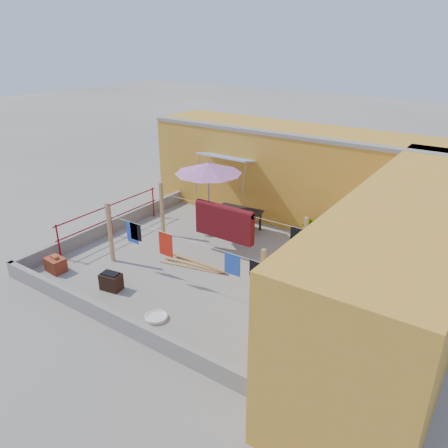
{
  "coord_description": "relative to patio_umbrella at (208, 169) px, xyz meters",
  "views": [
    {
      "loc": [
        6.59,
        -8.88,
        6.1
      ],
      "look_at": [
        0.28,
        0.3,
        1.25
      ],
      "focal_mm": 35.0,
      "sensor_mm": 36.0,
      "label": 1
    }
  ],
  "objects": [
    {
      "name": "ground",
      "position": [
        1.23,
        -1.64,
        -2.28
      ],
      "size": [
        80.0,
        80.0,
        0.0
      ],
      "primitive_type": "plane",
      "color": "#9E998E",
      "rests_on": "ground"
    },
    {
      "name": "wall_back",
      "position": [
        1.73,
        3.05,
        -0.67
      ],
      "size": [
        11.0,
        3.27,
        3.21
      ],
      "color": "orange",
      "rests_on": "ground"
    },
    {
      "name": "wall_right",
      "position": [
        6.43,
        -1.64,
        -0.68
      ],
      "size": [
        2.4,
        9.0,
        3.2
      ],
      "primitive_type": "cube",
      "color": "orange",
      "rests_on": "ground"
    },
    {
      "name": "parapet_front",
      "position": [
        1.23,
        -5.22,
        -2.06
      ],
      "size": [
        8.3,
        0.16,
        0.44
      ],
      "primitive_type": "cube",
      "color": "gray",
      "rests_on": "ground"
    },
    {
      "name": "parapet_left",
      "position": [
        -2.85,
        -1.64,
        -2.06
      ],
      "size": [
        0.16,
        7.3,
        0.44
      ],
      "primitive_type": "cube",
      "color": "gray",
      "rests_on": "ground"
    },
    {
      "name": "red_railing",
      "position": [
        -2.62,
        -1.84,
        -1.55
      ],
      "size": [
        0.05,
        4.2,
        1.1
      ],
      "color": "maroon",
      "rests_on": "ground"
    },
    {
      "name": "clothesline_rig",
      "position": [
        1.2,
        -1.06,
        -1.26
      ],
      "size": [
        5.09,
        2.35,
        1.8
      ],
      "color": "tan",
      "rests_on": "ground"
    },
    {
      "name": "patio_umbrella",
      "position": [
        0.0,
        0.0,
        0.0
      ],
      "size": [
        2.59,
        2.59,
        2.53
      ],
      "color": "gray",
      "rests_on": "ground"
    },
    {
      "name": "outdoor_table",
      "position": [
        0.55,
        0.9,
        -1.62
      ],
      "size": [
        1.6,
        0.89,
        0.72
      ],
      "color": "black",
      "rests_on": "ground"
    },
    {
      "name": "brick_stack",
      "position": [
        -2.11,
        -4.37,
        -2.07
      ],
      "size": [
        0.58,
        0.44,
        0.48
      ],
      "color": "#B04528",
      "rests_on": "ground"
    },
    {
      "name": "lumber_pile",
      "position": [
        0.9,
        -1.97,
        -2.21
      ],
      "size": [
        2.01,
        0.58,
        0.12
      ],
      "color": "tan",
      "rests_on": "ground"
    },
    {
      "name": "brazier",
      "position": [
        -0.11,
        -4.14,
        -2.04
      ],
      "size": [
        0.59,
        0.44,
        0.48
      ],
      "color": "#321B13",
      "rests_on": "ground"
    },
    {
      "name": "white_basin",
      "position": [
        1.73,
        -4.45,
        -2.23
      ],
      "size": [
        0.54,
        0.54,
        0.09
      ],
      "color": "silver",
      "rests_on": "ground"
    },
    {
      "name": "water_jug_a",
      "position": [
        4.93,
        -0.26,
        -2.13
      ],
      "size": [
        0.21,
        0.21,
        0.32
      ],
      "color": "silver",
      "rests_on": "ground"
    },
    {
      "name": "water_jug_b",
      "position": [
        4.35,
        -0.85,
        -2.13
      ],
      "size": [
        0.22,
        0.22,
        0.34
      ],
      "color": "silver",
      "rests_on": "ground"
    },
    {
      "name": "green_hose",
      "position": [
        3.42,
        1.56,
        -2.24
      ],
      "size": [
        0.56,
        0.56,
        0.08
      ],
      "color": "#1C7019",
      "rests_on": "ground"
    },
    {
      "name": "plant_back_a",
      "position": [
        2.94,
        1.56,
        -1.86
      ],
      "size": [
        0.98,
        0.97,
        0.82
      ],
      "primitive_type": "imported",
      "rotation": [
        0.0,
        0.0,
        0.7
      ],
      "color": "#1C5418",
      "rests_on": "ground"
    },
    {
      "name": "plant_back_b",
      "position": [
        3.83,
        0.93,
        -1.95
      ],
      "size": [
        0.45,
        0.45,
        0.64
      ],
      "primitive_type": "imported",
      "rotation": [
        0.0,
        0.0,
        1.26
      ],
      "color": "#1C5418",
      "rests_on": "ground"
    },
    {
      "name": "plant_right_a",
      "position": [
        4.49,
        -0.41,
        -1.84
      ],
      "size": [
        0.55,
        0.5,
        0.87
      ],
      "primitive_type": "imported",
      "rotation": [
        0.0,
        0.0,
        2.62
      ],
      "color": "#1C5418",
      "rests_on": "ground"
    },
    {
      "name": "plant_right_b",
      "position": [
        4.93,
        -2.46,
        -1.9
      ],
      "size": [
        0.38,
        0.45,
        0.76
      ],
      "primitive_type": "imported",
      "rotation": [
        0.0,
        0.0,
        4.6
      ],
      "color": "#1C5418",
      "rests_on": "ground"
    },
    {
      "name": "plant_right_c",
      "position": [
        4.93,
        -3.73,
        -1.96
      ],
      "size": [
        0.76,
        0.76,
        0.64
      ],
      "primitive_type": "imported",
      "rotation": [
        0.0,
        0.0,
        5.44
      ],
      "color": "#1C5418",
      "rests_on": "ground"
    }
  ]
}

